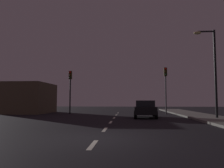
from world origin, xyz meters
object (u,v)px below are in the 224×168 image
object	(u,v)px
traffic_signal_right	(166,81)
traffic_signal_left	(70,84)
car_stopped_ahead	(145,109)
street_lamp_right	(212,65)

from	to	relation	value
traffic_signal_right	traffic_signal_left	bearing A→B (deg)	-180.00
car_stopped_ahead	street_lamp_right	size ratio (longest dim) A/B	0.58
traffic_signal_left	traffic_signal_right	distance (m)	10.25
traffic_signal_left	traffic_signal_right	xyz separation A→B (m)	(10.25, 0.00, 0.17)
traffic_signal_right	car_stopped_ahead	bearing A→B (deg)	-118.14
traffic_signal_left	street_lamp_right	xyz separation A→B (m)	(12.66, -6.46, 0.84)
traffic_signal_left	traffic_signal_right	world-z (taller)	traffic_signal_right
traffic_signal_right	car_stopped_ahead	world-z (taller)	traffic_signal_right
traffic_signal_left	car_stopped_ahead	xyz separation A→B (m)	(7.69, -4.78, -2.55)
traffic_signal_right	car_stopped_ahead	size ratio (longest dim) A/B	1.23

